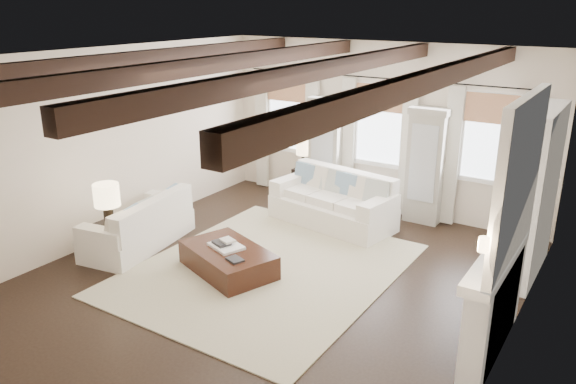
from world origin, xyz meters
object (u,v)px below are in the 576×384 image
Objects in this scene: sofa_back at (335,203)px; side_table_back at (305,182)px; sofa_left at (141,227)px; ottoman at (228,260)px; side_table_front at (112,243)px.

sofa_back is 3.95× the size of side_table_back.
sofa_left is at bearing -129.76° from sofa_back.
ottoman is at bearing -76.86° from side_table_back.
side_table_front is at bearing -86.65° from sofa_left.
side_table_back is at bearing 123.01° from ottoman.
sofa_left reaches higher than side_table_front.
ottoman is 2.42× the size of side_table_front.
sofa_back reaches higher than side_table_back.
side_table_front is 4.39m from side_table_back.
sofa_back is 1.65× the size of ottoman.
sofa_back is at bearing -38.69° from side_table_back.
side_table_front is (0.04, -0.66, -0.05)m from sofa_left.
side_table_front is at bearing -123.22° from sofa_back.
side_table_front is at bearing -102.02° from side_table_back.
ottoman is 2.40× the size of side_table_back.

